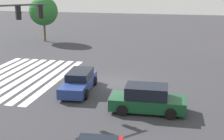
% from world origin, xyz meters
% --- Properties ---
extents(ground_plane, '(113.80, 113.80, 0.00)m').
position_xyz_m(ground_plane, '(0.00, 0.00, 0.00)').
color(ground_plane, '#333338').
extents(crosswalk_markings, '(11.99, 7.25, 0.01)m').
position_xyz_m(crosswalk_markings, '(0.00, -7.88, 0.00)').
color(crosswalk_markings, silver).
rests_on(crosswalk_markings, ground_plane).
extents(car_0, '(2.19, 4.59, 1.65)m').
position_xyz_m(car_0, '(4.99, 3.27, 0.77)').
color(car_0, '#144728').
rests_on(car_0, ground_plane).
extents(car_2, '(4.96, 2.23, 1.42)m').
position_xyz_m(car_2, '(2.24, -1.95, 0.68)').
color(car_2, navy).
rests_on(car_2, ground_plane).
extents(tree_corner_b, '(3.76, 3.76, 5.87)m').
position_xyz_m(tree_corner_b, '(-15.83, -12.67, 3.98)').
color(tree_corner_b, brown).
rests_on(tree_corner_b, ground_plane).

